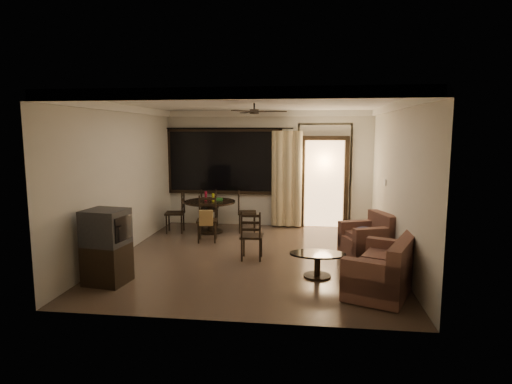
# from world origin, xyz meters

# --- Properties ---
(ground) EXTENTS (5.50, 5.50, 0.00)m
(ground) POSITION_xyz_m (0.00, 0.00, 0.00)
(ground) COLOR #7F6651
(ground) RESTS_ON ground
(room_shell) EXTENTS (5.50, 6.70, 5.50)m
(room_shell) POSITION_xyz_m (0.59, 1.77, 1.83)
(room_shell) COLOR beige
(room_shell) RESTS_ON ground
(dining_table) EXTENTS (1.16, 1.16, 0.95)m
(dining_table) POSITION_xyz_m (-1.26, 1.83, 0.57)
(dining_table) COLOR black
(dining_table) RESTS_ON ground
(dining_chair_west) EXTENTS (0.48, 0.48, 0.95)m
(dining_chair_west) POSITION_xyz_m (-2.04, 1.70, 0.28)
(dining_chair_west) COLOR black
(dining_chair_west) RESTS_ON ground
(dining_chair_east) EXTENTS (0.48, 0.48, 0.95)m
(dining_chair_east) POSITION_xyz_m (-0.43, 1.96, 0.28)
(dining_chair_east) COLOR black
(dining_chair_east) RESTS_ON ground
(dining_chair_south) EXTENTS (0.48, 0.53, 0.95)m
(dining_chair_south) POSITION_xyz_m (-1.13, 0.99, 0.31)
(dining_chair_south) COLOR black
(dining_chair_south) RESTS_ON ground
(dining_chair_north) EXTENTS (0.48, 0.48, 0.95)m
(dining_chair_north) POSITION_xyz_m (-1.38, 2.29, 0.28)
(dining_chair_north) COLOR black
(dining_chair_north) RESTS_ON ground
(tv_cabinet) EXTENTS (0.67, 0.61, 1.14)m
(tv_cabinet) POSITION_xyz_m (-2.05, -1.65, 0.57)
(tv_cabinet) COLOR black
(tv_cabinet) RESTS_ON ground
(sofa) EXTENTS (1.28, 1.65, 0.78)m
(sofa) POSITION_xyz_m (2.10, -1.49, 0.31)
(sofa) COLOR #43221F
(sofa) RESTS_ON ground
(armchair) EXTENTS (1.02, 1.02, 0.81)m
(armchair) POSITION_xyz_m (2.10, 0.20, 0.33)
(armchair) COLOR #43221F
(armchair) RESTS_ON ground
(coffee_table) EXTENTS (0.89, 0.53, 0.39)m
(coffee_table) POSITION_xyz_m (1.14, -0.98, 0.26)
(coffee_table) COLOR black
(coffee_table) RESTS_ON ground
(side_chair) EXTENTS (0.41, 0.41, 0.90)m
(side_chair) POSITION_xyz_m (-0.03, -0.17, 0.27)
(side_chair) COLOR black
(side_chair) RESTS_ON ground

